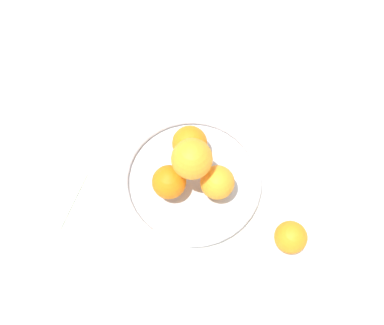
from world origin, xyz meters
name	(u,v)px	position (x,y,z in m)	size (l,w,h in m)	color
ground_plane	(192,181)	(0.00, 0.00, 0.00)	(4.00, 4.00, 0.00)	silver
fruit_bowl	(192,179)	(0.00, 0.00, 0.01)	(0.31, 0.31, 0.03)	silver
orange_pile	(191,163)	(0.00, 0.00, 0.09)	(0.17, 0.18, 0.14)	orange
stray_orange	(291,237)	(0.13, 0.21, 0.03)	(0.07, 0.07, 0.07)	orange
napkin_folded	(46,192)	(0.04, -0.33, 0.00)	(0.14, 0.14, 0.01)	silver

